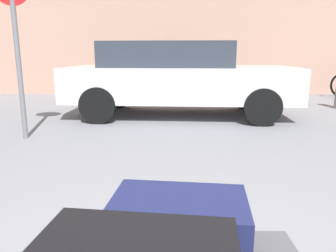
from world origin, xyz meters
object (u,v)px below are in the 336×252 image
at_px(bollard_kerb_near, 269,95).
at_px(no_parking_sign, 16,36).
at_px(suitcase_navy_rear_left, 179,228).
at_px(parked_car, 177,77).

distance_m(bollard_kerb_near, no_parking_sign, 5.18).
relative_size(suitcase_navy_rear_left, parked_car, 0.13).
relative_size(suitcase_navy_rear_left, bollard_kerb_near, 0.92).
height_order(suitcase_navy_rear_left, no_parking_sign, no_parking_sign).
xyz_separation_m(parked_car, no_parking_sign, (-2.25, -1.82, 0.68)).
xyz_separation_m(suitcase_navy_rear_left, no_parking_sign, (-2.14, 3.30, 0.97)).
xyz_separation_m(bollard_kerb_near, no_parking_sign, (-4.31, -2.65, 1.13)).
bearing_deg(bollard_kerb_near, parked_car, -158.04).
bearing_deg(parked_car, bollard_kerb_near, 21.96).
distance_m(parked_car, no_parking_sign, 2.97).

